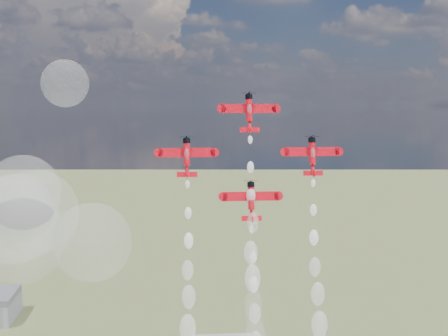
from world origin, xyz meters
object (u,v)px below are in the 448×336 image
plane_left (187,156)px  plane_right (312,155)px  plane_lead (249,112)px  plane_slot (251,200)px

plane_left → plane_right: bearing=0.0°
plane_lead → plane_right: plane_lead is taller
plane_lead → plane_right: size_ratio=1.00×
plane_lead → plane_left: (-14.45, -1.90, -9.93)m
plane_right → plane_left: bearing=180.0°
plane_right → plane_slot: (-14.45, -1.90, -9.93)m
plane_right → plane_slot: 17.64m
plane_right → plane_lead: bearing=172.5°
plane_left → plane_right: 28.90m
plane_lead → plane_right: 17.64m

